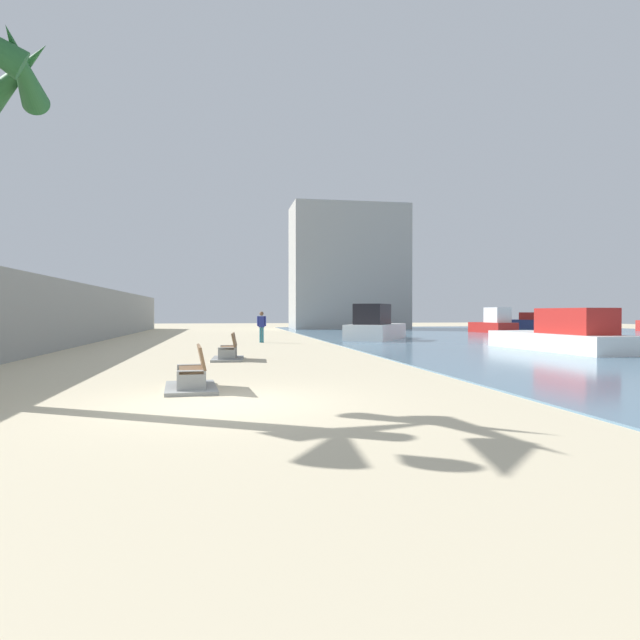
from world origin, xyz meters
TOP-DOWN VIEW (x-y plane):
  - ground_plane at (0.00, 18.00)m, footprint 120.00×120.00m
  - seawall at (-7.50, 18.00)m, footprint 0.80×64.00m
  - water_bay at (24.00, 18.00)m, footprint 36.00×68.00m
  - bench_near at (-0.58, 1.99)m, footprint 1.25×2.18m
  - bench_far at (0.30, 9.58)m, footprint 1.22×2.16m
  - person_walking at (2.26, 20.76)m, footprint 0.50×0.28m
  - boat_nearest at (30.90, 41.27)m, footprint 3.38×4.67m
  - boat_outer at (9.43, 22.44)m, footprint 5.27×6.60m
  - boat_mid_bay at (14.78, 11.31)m, footprint 2.69×7.84m
  - boat_far_right at (22.51, 32.22)m, footprint 2.68×4.39m
  - harbor_building at (13.16, 46.00)m, footprint 12.00×6.00m

SIDE VIEW (x-z plane):
  - ground_plane at x=0.00m, z-range 0.00..0.00m
  - water_bay at x=24.00m, z-range 0.00..0.04m
  - bench_near at x=-0.58m, z-range -0.26..0.72m
  - bench_far at x=0.30m, z-range -0.26..0.72m
  - boat_nearest at x=30.90m, z-range -0.17..1.52m
  - boat_mid_bay at x=14.78m, z-range -0.22..1.64m
  - boat_far_right at x=22.51m, z-range -0.26..1.84m
  - boat_outer at x=9.43m, z-range -0.27..1.93m
  - person_walking at x=2.26m, z-range 0.16..1.93m
  - seawall at x=-7.50m, z-range 0.00..3.25m
  - harbor_building at x=13.16m, z-range 0.00..12.91m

